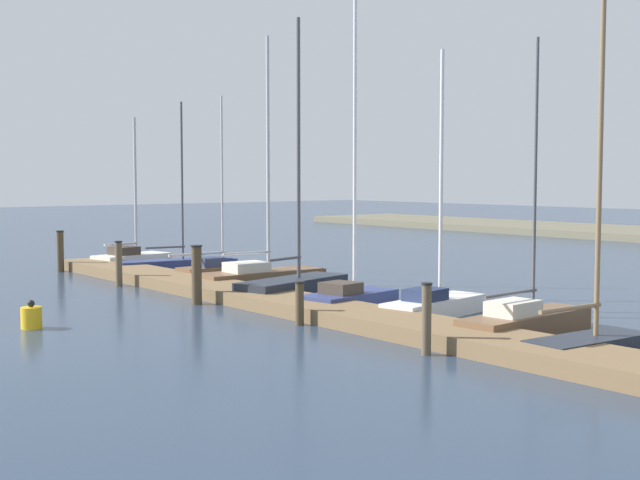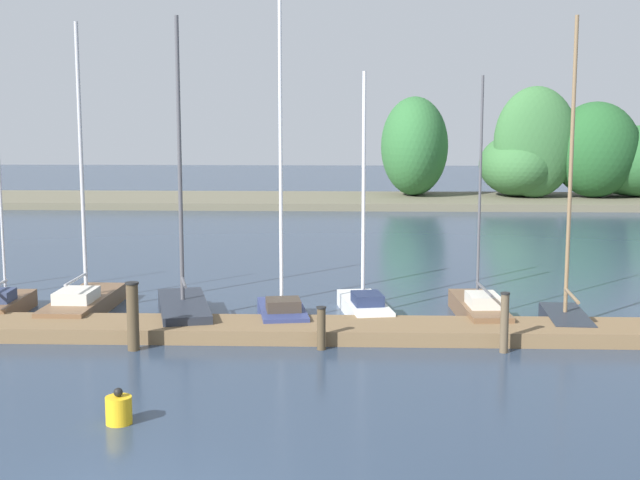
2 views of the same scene
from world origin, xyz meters
TOP-DOWN VIEW (x-y plane):
  - dock_pier at (0.00, 9.87)m, footprint 25.32×1.80m
  - sailboat_0 at (-11.79, 11.59)m, footprint 1.76×3.20m
  - sailboat_1 at (-9.31, 12.21)m, footprint 1.62×4.45m
  - sailboat_2 at (-6.13, 11.92)m, footprint 1.07×3.41m
  - sailboat_3 at (-4.05, 12.26)m, footprint 1.33×4.43m
  - sailboat_4 at (-1.18, 11.42)m, footprint 2.06×4.08m
  - sailboat_5 at (1.43, 11.23)m, footprint 1.56×3.02m
  - sailboat_6 at (3.56, 12.17)m, footprint 1.52×3.53m
  - sailboat_7 at (6.57, 11.86)m, footprint 1.23×3.94m
  - sailboat_8 at (8.68, 11.13)m, footprint 1.14×2.99m
  - mooring_piling_0 at (-11.75, 8.70)m, footprint 0.28×0.28m
  - mooring_piling_1 at (-6.62, 8.56)m, footprint 0.24×0.24m
  - mooring_piling_2 at (-1.78, 8.53)m, footprint 0.32×0.32m
  - mooring_piling_3 at (2.53, 8.73)m, footprint 0.23×0.23m
  - mooring_piling_4 at (6.70, 8.62)m, footprint 0.22×0.22m
  - channel_buoy_1 at (-0.86, 3.72)m, footprint 0.46×0.46m

SIDE VIEW (x-z plane):
  - dock_pier at x=0.00m, z-range 0.00..0.35m
  - channel_buoy_1 at x=-0.86m, z-range -0.07..0.58m
  - sailboat_1 at x=-9.31m, z-range -2.77..3.33m
  - sailboat_7 at x=6.57m, z-range -2.85..3.51m
  - sailboat_2 at x=-6.13m, z-range -2.70..3.38m
  - sailboat_0 at x=-11.79m, z-range -2.47..3.19m
  - sailboat_6 at x=3.56m, z-range -2.88..3.60m
  - sailboat_3 at x=-4.05m, z-range -3.51..4.28m
  - sailboat_4 at x=-1.18m, z-range -3.52..4.31m
  - sailboat_5 at x=1.43m, z-range -3.77..4.60m
  - sailboat_8 at x=8.68m, z-range -3.46..4.32m
  - mooring_piling_3 at x=2.53m, z-range 0.01..1.02m
  - mooring_piling_4 at x=6.70m, z-range 0.01..1.40m
  - mooring_piling_1 at x=-6.62m, z-range 0.01..1.43m
  - mooring_piling_0 at x=-11.75m, z-range 0.01..1.49m
  - mooring_piling_2 at x=-1.78m, z-range 0.01..1.60m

